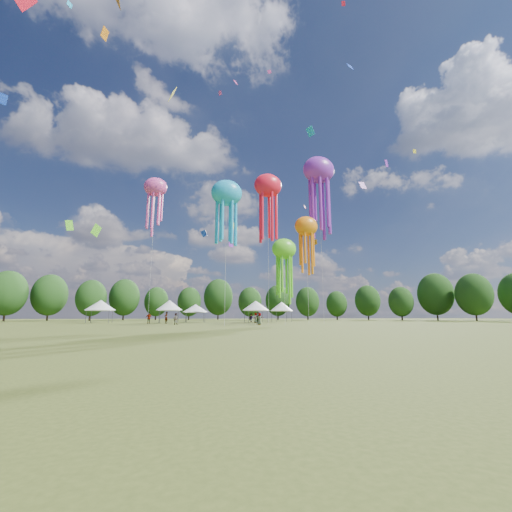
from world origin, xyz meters
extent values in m
plane|color=#384416|center=(0.00, 0.00, 0.00)|extent=(300.00, 300.00, 0.00)
imported|color=gray|center=(-8.82, 37.28, 0.80)|extent=(0.91, 0.79, 1.59)
imported|color=gray|center=(5.40, 48.77, 0.89)|extent=(0.81, 1.01, 1.79)
imported|color=gray|center=(6.83, 52.71, 0.89)|extent=(0.74, 0.91, 1.77)
imported|color=gray|center=(6.13, 55.54, 0.87)|extent=(1.28, 1.00, 1.73)
imported|color=gray|center=(-12.92, 44.81, 0.89)|extent=(1.07, 0.51, 1.78)
imported|color=gray|center=(3.12, 37.66, 0.91)|extent=(1.71, 0.63, 1.82)
imported|color=gray|center=(-10.31, 46.85, 0.96)|extent=(0.76, 0.84, 1.92)
imported|color=gray|center=(2.46, 34.34, 0.82)|extent=(0.53, 0.81, 1.64)
cylinder|color=#47474C|center=(-23.42, 50.78, 1.05)|extent=(0.08, 0.08, 2.09)
cylinder|color=#47474C|center=(-23.42, 54.33, 1.05)|extent=(0.08, 0.08, 2.09)
cylinder|color=#47474C|center=(-19.87, 50.78, 1.05)|extent=(0.08, 0.08, 2.09)
cylinder|color=#47474C|center=(-19.87, 54.33, 1.05)|extent=(0.08, 0.08, 2.09)
cube|color=white|center=(-21.65, 52.55, 2.14)|extent=(3.95, 3.95, 0.10)
cone|color=white|center=(-21.65, 52.55, 3.09)|extent=(5.13, 5.13, 1.79)
cylinder|color=#47474C|center=(-11.63, 50.79, 1.07)|extent=(0.08, 0.08, 2.14)
cylinder|color=#47474C|center=(-11.63, 54.09, 1.07)|extent=(0.08, 0.08, 2.14)
cylinder|color=#47474C|center=(-8.33, 50.79, 1.07)|extent=(0.08, 0.08, 2.14)
cylinder|color=#47474C|center=(-8.33, 54.09, 1.07)|extent=(0.08, 0.08, 2.14)
cube|color=white|center=(-9.98, 52.44, 2.19)|extent=(3.70, 3.70, 0.10)
cone|color=white|center=(-9.98, 52.44, 3.16)|extent=(4.81, 4.81, 1.84)
cylinder|color=#47474C|center=(-6.74, 55.80, 0.93)|extent=(0.08, 0.08, 1.86)
cylinder|color=#47474C|center=(-6.74, 59.38, 0.93)|extent=(0.08, 0.08, 1.86)
cylinder|color=#47474C|center=(-3.16, 55.80, 0.93)|extent=(0.08, 0.08, 1.86)
cylinder|color=#47474C|center=(-3.16, 59.38, 0.93)|extent=(0.08, 0.08, 1.86)
cube|color=white|center=(-4.95, 57.59, 1.91)|extent=(3.98, 3.98, 0.10)
cone|color=white|center=(-4.95, 57.59, 2.75)|extent=(5.17, 5.17, 1.59)
cylinder|color=#47474C|center=(4.42, 50.41, 1.09)|extent=(0.08, 0.08, 2.17)
cylinder|color=#47474C|center=(4.42, 54.03, 1.09)|extent=(0.08, 0.08, 2.17)
cylinder|color=#47474C|center=(8.05, 50.41, 1.09)|extent=(0.08, 0.08, 2.17)
cylinder|color=#47474C|center=(8.05, 54.03, 1.09)|extent=(0.08, 0.08, 2.17)
cube|color=white|center=(6.23, 52.22, 2.22)|extent=(4.03, 4.03, 0.10)
cone|color=white|center=(6.23, 52.22, 3.20)|extent=(5.24, 5.24, 1.86)
cylinder|color=#47474C|center=(11.37, 55.36, 1.09)|extent=(0.08, 0.08, 2.19)
cylinder|color=#47474C|center=(11.37, 58.68, 1.09)|extent=(0.08, 0.08, 2.19)
cylinder|color=#47474C|center=(14.70, 55.36, 1.09)|extent=(0.08, 0.08, 2.19)
cylinder|color=#47474C|center=(14.70, 58.68, 1.09)|extent=(0.08, 0.08, 2.19)
cube|color=white|center=(13.04, 57.02, 2.24)|extent=(3.72, 3.72, 0.10)
cone|color=white|center=(13.04, 57.02, 3.23)|extent=(4.84, 4.84, 1.88)
ellipsoid|color=#1AA5E0|center=(-2.94, 30.69, 17.27)|extent=(4.15, 2.90, 3.53)
cylinder|color=beige|center=(-2.94, 30.69, 8.63)|extent=(0.03, 0.03, 17.27)
ellipsoid|color=#FD162E|center=(4.38, 36.44, 21.35)|extent=(4.38, 3.06, 3.72)
cylinder|color=beige|center=(4.38, 36.44, 10.67)|extent=(0.03, 0.03, 21.35)
ellipsoid|color=orange|center=(11.16, 37.74, 15.54)|extent=(3.83, 2.68, 3.26)
cylinder|color=beige|center=(11.16, 37.74, 7.77)|extent=(0.03, 0.03, 15.54)
ellipsoid|color=#E1429A|center=(-13.39, 49.78, 24.65)|extent=(4.19, 2.93, 3.56)
cylinder|color=beige|center=(-13.39, 49.78, 12.33)|extent=(0.03, 0.03, 24.65)
ellipsoid|color=#5ED523|center=(5.13, 31.26, 10.20)|extent=(3.37, 2.36, 2.87)
cylinder|color=beige|center=(5.13, 31.26, 5.10)|extent=(0.03, 0.03, 10.20)
ellipsoid|color=purple|center=(14.92, 40.33, 26.86)|extent=(5.75, 4.02, 4.88)
cylinder|color=beige|center=(14.92, 40.33, 13.43)|extent=(0.03, 0.03, 26.86)
cube|color=#E1429A|center=(-0.42, 39.42, 40.90)|extent=(0.98, 0.65, 1.03)
cube|color=purple|center=(3.72, 67.79, 18.77)|extent=(1.28, 0.93, 1.81)
cube|color=#FD162E|center=(18.95, 56.93, 25.80)|extent=(0.61, 0.71, 0.81)
cube|color=orange|center=(-18.08, 25.01, 32.90)|extent=(0.75, 1.09, 1.26)
cube|color=yellow|center=(1.80, 51.24, 18.57)|extent=(1.11, 1.04, 1.52)
cube|color=blue|center=(23.70, 42.43, 51.31)|extent=(1.49, 1.26, 1.91)
cube|color=#1AA5E0|center=(-27.16, 39.12, 49.56)|extent=(0.58, 0.91, 1.22)
cube|color=#E1429A|center=(-0.53, 61.02, 54.48)|extent=(0.80, 0.86, 1.05)
cube|color=purple|center=(24.22, 34.01, 26.20)|extent=(1.11, 0.66, 1.45)
cube|color=yellow|center=(-10.76, 37.47, 35.40)|extent=(1.33, 2.51, 2.51)
cube|color=#5ED523|center=(-24.96, 59.18, 18.12)|extent=(1.64, 1.88, 2.74)
cube|color=blue|center=(-27.41, 25.68, 23.52)|extent=(0.95, 0.72, 1.07)
cube|color=#1AA5E0|center=(16.27, 46.41, 38.14)|extent=(1.58, 1.42, 1.91)
cube|color=purple|center=(27.17, 45.99, 27.43)|extent=(1.59, 0.88, 1.77)
cube|color=#FD162E|center=(17.84, 33.91, 55.88)|extent=(0.77, 0.34, 0.91)
cube|color=orange|center=(26.46, 68.36, 20.44)|extent=(0.49, 1.10, 1.46)
cube|color=yellow|center=(31.36, 35.62, 30.11)|extent=(0.65, 0.13, 0.80)
cube|color=#5ED523|center=(-27.63, 51.65, 16.91)|extent=(1.16, 1.48, 2.13)
cube|color=blue|center=(-4.48, 47.54, 15.80)|extent=(1.29, 0.61, 1.32)
cube|color=#E1429A|center=(7.54, 45.87, 49.74)|extent=(0.80, 0.42, 1.03)
cylinder|color=#38281C|center=(-47.17, 78.19, 1.68)|extent=(0.44, 0.44, 3.36)
ellipsoid|color=#1D3F15|center=(-47.17, 78.19, 6.51)|extent=(8.40, 8.40, 10.51)
cylinder|color=#38281C|center=(-40.68, 85.49, 1.71)|extent=(0.44, 0.44, 3.41)
ellipsoid|color=#1D3F15|center=(-40.68, 85.49, 6.61)|extent=(8.53, 8.53, 10.66)
cylinder|color=#38281C|center=(-30.60, 85.02, 1.53)|extent=(0.44, 0.44, 3.07)
ellipsoid|color=#1D3F15|center=(-30.60, 85.02, 5.94)|extent=(7.66, 7.66, 9.58)
cylinder|color=#38281C|center=(-23.51, 93.33, 1.72)|extent=(0.44, 0.44, 3.43)
ellipsoid|color=#1D3F15|center=(-23.51, 93.33, 6.65)|extent=(8.58, 8.58, 10.73)
cylinder|color=#38281C|center=(-14.76, 98.96, 1.47)|extent=(0.44, 0.44, 2.95)
ellipsoid|color=#1D3F15|center=(-14.76, 98.96, 5.71)|extent=(7.37, 7.37, 9.21)
cylinder|color=#38281C|center=(-4.70, 95.06, 1.45)|extent=(0.44, 0.44, 2.89)
ellipsoid|color=#1D3F15|center=(-4.70, 95.06, 5.61)|extent=(7.23, 7.23, 9.04)
cylinder|color=#38281C|center=(4.91, 99.49, 1.92)|extent=(0.44, 0.44, 3.84)
ellipsoid|color=#1D3F15|center=(4.91, 99.49, 7.44)|extent=(9.60, 9.60, 11.99)
cylinder|color=#38281C|center=(13.19, 88.44, 1.42)|extent=(0.44, 0.44, 2.84)
ellipsoid|color=#1D3F15|center=(13.19, 88.44, 5.51)|extent=(7.11, 7.11, 8.89)
cylinder|color=#38281C|center=(22.93, 91.04, 1.58)|extent=(0.44, 0.44, 3.16)
ellipsoid|color=#1D3F15|center=(22.93, 91.04, 6.13)|extent=(7.91, 7.91, 9.88)
cylinder|color=#38281C|center=(30.69, 85.29, 1.44)|extent=(0.44, 0.44, 2.88)
ellipsoid|color=#1D3F15|center=(30.69, 85.29, 5.59)|extent=(7.21, 7.21, 9.01)
cylinder|color=#38281C|center=(41.52, 87.24, 1.31)|extent=(0.44, 0.44, 2.63)
ellipsoid|color=#1D3F15|center=(41.52, 87.24, 5.09)|extent=(6.57, 6.57, 8.22)
cylinder|color=#38281C|center=(50.52, 83.73, 1.56)|extent=(0.44, 0.44, 3.13)
ellipsoid|color=#1D3F15|center=(50.52, 83.73, 6.06)|extent=(7.81, 7.81, 9.77)
cylinder|color=#38281C|center=(53.64, 71.81, 1.36)|extent=(0.44, 0.44, 2.72)
ellipsoid|color=#1D3F15|center=(53.64, 71.81, 5.27)|extent=(6.80, 6.80, 8.50)
cylinder|color=#38281C|center=(62.96, 68.92, 1.90)|extent=(0.44, 0.44, 3.81)
ellipsoid|color=#1D3F15|center=(62.96, 68.92, 7.38)|extent=(9.52, 9.52, 11.90)
cylinder|color=#38281C|center=(66.57, 59.80, 1.76)|extent=(0.44, 0.44, 3.51)
ellipsoid|color=#1D3F15|center=(66.57, 59.80, 6.80)|extent=(8.78, 8.78, 10.97)
camera|label=1|loc=(-8.97, -10.58, 1.20)|focal=23.16mm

